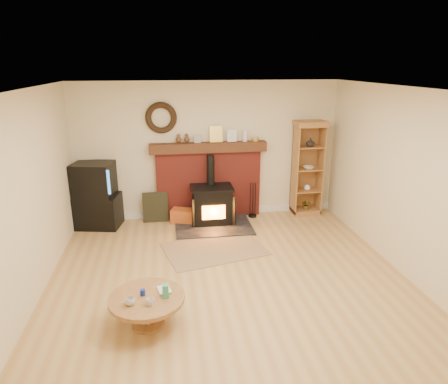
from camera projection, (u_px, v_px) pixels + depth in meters
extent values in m
plane|color=#B4874B|center=(231.00, 287.00, 5.42)|extent=(5.50, 5.50, 0.00)
cube|color=beige|center=(208.00, 151.00, 7.61)|extent=(5.00, 0.02, 2.60)
cube|color=beige|center=(307.00, 339.00, 2.43)|extent=(5.00, 0.02, 2.60)
cube|color=beige|center=(21.00, 206.00, 4.67)|extent=(0.02, 5.50, 2.60)
cube|color=beige|center=(415.00, 188.00, 5.37)|extent=(0.02, 5.50, 2.60)
cube|color=white|center=(232.00, 90.00, 4.62)|extent=(5.00, 5.50, 0.02)
cube|color=white|center=(209.00, 212.00, 7.97)|extent=(5.00, 0.04, 0.12)
torus|color=black|center=(161.00, 118.00, 7.23)|extent=(0.57, 0.11, 0.57)
cube|color=maroon|center=(209.00, 185.00, 7.74)|extent=(2.00, 0.15, 1.30)
cube|color=#3D2113|center=(208.00, 147.00, 7.47)|extent=(2.20, 0.22, 0.18)
cube|color=#999999|center=(198.00, 139.00, 7.41)|extent=(0.13, 0.05, 0.14)
cube|color=gold|center=(216.00, 134.00, 7.45)|extent=(0.24, 0.06, 0.30)
cube|color=white|center=(232.00, 136.00, 7.50)|extent=(0.18, 0.05, 0.22)
cylinder|color=white|center=(245.00, 136.00, 7.52)|extent=(0.08, 0.08, 0.22)
cylinder|color=gold|center=(255.00, 139.00, 7.57)|extent=(0.14, 0.14, 0.07)
cube|color=black|center=(213.00, 226.00, 7.39)|extent=(1.40, 1.00, 0.03)
cube|color=black|center=(212.00, 205.00, 7.48)|extent=(0.70, 0.50, 0.65)
cube|color=black|center=(212.00, 188.00, 7.37)|extent=(0.77, 0.55, 0.04)
cylinder|color=black|center=(211.00, 170.00, 7.42)|extent=(0.14, 0.14, 0.56)
cube|color=orange|center=(214.00, 212.00, 7.25)|extent=(0.42, 0.02, 0.26)
cube|color=black|center=(196.00, 211.00, 7.25)|extent=(0.17, 0.22, 0.52)
cube|color=black|center=(231.00, 209.00, 7.34)|extent=(0.17, 0.22, 0.52)
cube|color=brown|center=(214.00, 249.00, 6.52)|extent=(1.78, 1.42, 0.01)
cube|color=black|center=(97.00, 211.00, 7.35)|extent=(0.92, 0.72, 0.60)
cube|color=black|center=(94.00, 179.00, 7.17)|extent=(0.78, 0.69, 0.60)
cube|color=#2E66AA|center=(94.00, 182.00, 6.90)|extent=(0.54, 0.12, 0.43)
cube|color=olive|center=(305.00, 211.00, 8.06)|extent=(0.54, 0.39, 0.10)
cube|color=olive|center=(304.00, 168.00, 7.97)|extent=(0.54, 0.02, 1.71)
cube|color=olive|center=(295.00, 171.00, 7.76)|extent=(0.02, 0.39, 1.71)
cube|color=olive|center=(320.00, 170.00, 7.83)|extent=(0.02, 0.39, 1.71)
cube|color=olive|center=(311.00, 124.00, 7.51)|extent=(0.60, 0.43, 0.10)
cube|color=olive|center=(306.00, 190.00, 7.92)|extent=(0.50, 0.35, 0.02)
cube|color=olive|center=(308.00, 169.00, 7.79)|extent=(0.50, 0.35, 0.02)
cube|color=olive|center=(309.00, 147.00, 7.65)|extent=(0.50, 0.35, 0.02)
imported|color=white|center=(310.00, 142.00, 7.57)|extent=(0.16, 0.16, 0.17)
imported|color=white|center=(309.00, 168.00, 7.73)|extent=(0.21, 0.21, 0.05)
sphere|color=white|center=(307.00, 188.00, 7.85)|extent=(0.12, 0.12, 0.12)
imported|color=#3DA175|center=(306.00, 205.00, 7.96)|extent=(0.18, 0.16, 0.20)
cube|color=gold|center=(183.00, 216.00, 7.56)|extent=(0.49, 0.39, 0.27)
cube|color=black|center=(155.00, 207.00, 7.58)|extent=(0.48, 0.13, 0.57)
cylinder|color=black|center=(252.00, 216.00, 7.88)|extent=(0.16, 0.16, 0.04)
cylinder|color=black|center=(250.00, 200.00, 7.78)|extent=(0.02, 0.02, 0.70)
cylinder|color=black|center=(253.00, 200.00, 7.78)|extent=(0.02, 0.02, 0.70)
cylinder|color=black|center=(255.00, 200.00, 7.79)|extent=(0.02, 0.02, 0.70)
cylinder|color=brown|center=(148.00, 323.00, 4.64)|extent=(0.38, 0.38, 0.03)
cylinder|color=brown|center=(148.00, 312.00, 4.59)|extent=(0.14, 0.14, 0.30)
cylinder|color=brown|center=(147.00, 299.00, 4.53)|extent=(0.86, 0.86, 0.05)
imported|color=white|center=(130.00, 301.00, 4.37)|extent=(0.11, 0.11, 0.08)
imported|color=white|center=(150.00, 302.00, 4.36)|extent=(0.09, 0.09, 0.08)
imported|color=#4C331E|center=(158.00, 291.00, 4.62)|extent=(0.14, 0.19, 0.02)
cylinder|color=navy|center=(143.00, 292.00, 4.55)|extent=(0.06, 0.06, 0.07)
cube|color=#3DA175|center=(166.00, 291.00, 4.49)|extent=(0.07, 0.07, 0.16)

